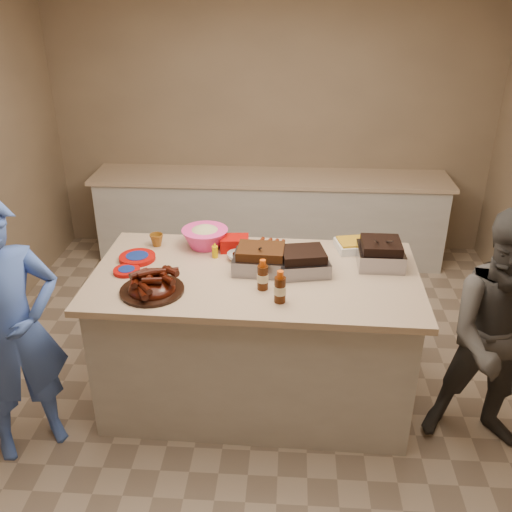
# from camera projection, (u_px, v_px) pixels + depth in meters

# --- Properties ---
(room) EXTENTS (4.50, 5.00, 2.70)m
(room) POSITION_uv_depth(u_px,v_px,m) (256.00, 389.00, 4.17)
(room) COLOR #8E785C
(room) RESTS_ON ground
(back_counter) EXTENTS (3.60, 0.64, 0.90)m
(back_counter) POSITION_uv_depth(u_px,v_px,m) (270.00, 217.00, 5.94)
(back_counter) COLOR beige
(back_counter) RESTS_ON ground
(island) EXTENTS (2.13, 1.16, 1.00)m
(island) POSITION_uv_depth(u_px,v_px,m) (256.00, 395.00, 4.12)
(island) COLOR beige
(island) RESTS_ON ground
(rib_platter) EXTENTS (0.41, 0.41, 0.16)m
(rib_platter) POSITION_uv_depth(u_px,v_px,m) (152.00, 292.00, 3.46)
(rib_platter) COLOR #3B0E04
(rib_platter) RESTS_ON island
(pulled_pork_tray) EXTENTS (0.36, 0.28, 0.11)m
(pulled_pork_tray) POSITION_uv_depth(u_px,v_px,m) (261.00, 270.00, 3.71)
(pulled_pork_tray) COLOR #47230F
(pulled_pork_tray) RESTS_ON island
(brisket_tray) EXTENTS (0.37, 0.33, 0.10)m
(brisket_tray) POSITION_uv_depth(u_px,v_px,m) (302.00, 272.00, 3.69)
(brisket_tray) COLOR black
(brisket_tray) RESTS_ON island
(roasting_pan) EXTENTS (0.30, 0.30, 0.12)m
(roasting_pan) POSITION_uv_depth(u_px,v_px,m) (379.00, 265.00, 3.78)
(roasting_pan) COLOR gray
(roasting_pan) RESTS_ON island
(coleslaw_bowl) EXTENTS (0.33, 0.33, 0.22)m
(coleslaw_bowl) POSITION_uv_depth(u_px,v_px,m) (205.00, 246.00, 4.03)
(coleslaw_bowl) COLOR #FF3A97
(coleslaw_bowl) RESTS_ON island
(sausage_plate) EXTENTS (0.37, 0.37, 0.05)m
(sausage_plate) POSITION_uv_depth(u_px,v_px,m) (273.00, 256.00, 3.90)
(sausage_plate) COLOR silver
(sausage_plate) RESTS_ON island
(mac_cheese_dish) EXTENTS (0.32, 0.26, 0.08)m
(mac_cheese_dish) POSITION_uv_depth(u_px,v_px,m) (357.00, 249.00, 3.99)
(mac_cheese_dish) COLOR gold
(mac_cheese_dish) RESTS_ON island
(bbq_bottle_a) EXTENTS (0.07, 0.07, 0.20)m
(bbq_bottle_a) POSITION_uv_depth(u_px,v_px,m) (263.00, 289.00, 3.49)
(bbq_bottle_a) COLOR #3C1906
(bbq_bottle_a) RESTS_ON island
(bbq_bottle_b) EXTENTS (0.07, 0.07, 0.20)m
(bbq_bottle_b) POSITION_uv_depth(u_px,v_px,m) (280.00, 302.00, 3.36)
(bbq_bottle_b) COLOR #3C1906
(bbq_bottle_b) RESTS_ON island
(mustard_bottle) EXTENTS (0.04, 0.04, 0.11)m
(mustard_bottle) POSITION_uv_depth(u_px,v_px,m) (215.00, 257.00, 3.88)
(mustard_bottle) COLOR #ECBC03
(mustard_bottle) RESTS_ON island
(sauce_bowl) EXTENTS (0.15, 0.05, 0.15)m
(sauce_bowl) POSITION_uv_depth(u_px,v_px,m) (238.00, 259.00, 3.85)
(sauce_bowl) COLOR silver
(sauce_bowl) RESTS_ON island
(plate_stack_large) EXTENTS (0.25, 0.25, 0.03)m
(plate_stack_large) POSITION_uv_depth(u_px,v_px,m) (138.00, 260.00, 3.85)
(plate_stack_large) COLOR #AB0A05
(plate_stack_large) RESTS_ON island
(plate_stack_small) EXTENTS (0.18, 0.18, 0.02)m
(plate_stack_small) POSITION_uv_depth(u_px,v_px,m) (127.00, 272.00, 3.68)
(plate_stack_small) COLOR #AB0A05
(plate_stack_small) RESTS_ON island
(plastic_cup) EXTENTS (0.10, 0.09, 0.10)m
(plastic_cup) POSITION_uv_depth(u_px,v_px,m) (157.00, 246.00, 4.04)
(plastic_cup) COLOR brown
(plastic_cup) RESTS_ON island
(basket_stack) EXTENTS (0.21, 0.16, 0.10)m
(basket_stack) POSITION_uv_depth(u_px,v_px,m) (235.00, 250.00, 3.98)
(basket_stack) COLOR #AB0A05
(basket_stack) RESTS_ON island
(guest_blue) EXTENTS (1.52, 1.71, 0.40)m
(guest_blue) POSITION_uv_depth(u_px,v_px,m) (36.00, 440.00, 3.72)
(guest_blue) COLOR #4567C5
(guest_blue) RESTS_ON ground
(guest_gray) EXTENTS (0.98, 1.68, 0.60)m
(guest_gray) POSITION_uv_depth(u_px,v_px,m) (481.00, 438.00, 3.73)
(guest_gray) COLOR #494642
(guest_gray) RESTS_ON ground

